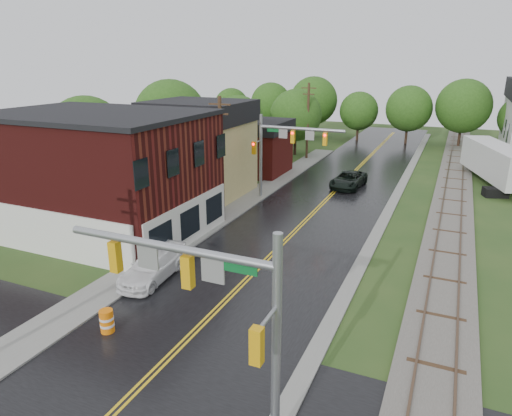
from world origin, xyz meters
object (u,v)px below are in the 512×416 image
Objects in this scene: utility_pole_b at (221,153)px; utility_pole_c at (308,120)px; traffic_signal_near at (210,292)px; tree_left_a at (88,137)px; tree_left_c at (239,123)px; construction_barrel at (107,321)px; traffic_signal_far at (284,143)px; pickup_white at (152,267)px; tree_left_b at (171,118)px; semi_trailer at (496,162)px; brick_building at (100,173)px; tree_left_e at (297,117)px; suv_dark at (348,180)px.

utility_pole_c is at bearing 90.00° from utility_pole_b.
tree_left_a is at bearing 139.53° from traffic_signal_near.
tree_left_a is 1.13× the size of tree_left_c.
utility_pole_c reaches higher than construction_barrel.
pickup_white is at bearing -94.48° from traffic_signal_far.
semi_trailer is (31.24, 7.90, -3.45)m from tree_left_b.
utility_pole_b is (5.68, 7.00, 0.57)m from brick_building.
traffic_signal_far is at bearing 81.53° from pickup_white.
utility_pole_b is at bearing -90.00° from utility_pole_c.
traffic_signal_far is at bearing -18.81° from tree_left_b.
tree_left_c is 0.62× the size of semi_trailer.
semi_trailer is at bearing -0.21° from tree_left_c.
tree_left_c reaches higher than traffic_signal_near.
utility_pole_c is 1.18× the size of tree_left_c.
tree_left_c reaches higher than semi_trailer.
tree_left_e is 7.53× the size of construction_barrel.
tree_left_a is at bearing -120.55° from utility_pole_c.
tree_left_e reaches higher than tree_left_c.
tree_left_c is 7.06× the size of construction_barrel.
tree_left_b reaches higher than tree_left_c.
traffic_signal_near is at bearing -22.55° from construction_barrel.
construction_barrel is at bearing 157.45° from traffic_signal_near.
tree_left_a is at bearing -147.79° from suv_dark.
semi_trailer is (25.87, 24.80, -1.88)m from brick_building.
tree_left_a reaches higher than traffic_signal_near.
traffic_signal_near is 39.17m from semi_trailer.
utility_pole_c is at bearing 30.20° from tree_left_c.
utility_pole_b is at bearing 0.45° from tree_left_a.
utility_pole_c is at bearing 103.74° from traffic_signal_near.
utility_pole_c reaches higher than tree_left_c.
tree_left_a is 26.40m from tree_left_e.
utility_pole_b is at bearing -120.66° from suv_dark.
tree_left_b is 19.34m from suv_dark.
tree_left_c reaches higher than suv_dark.
tree_left_b is 8.95× the size of construction_barrel.
suv_dark is at bearing -55.01° from utility_pole_c.
traffic_signal_far is at bearing -121.16° from suv_dark.
utility_pole_c reaches higher than traffic_signal_near.
pickup_white is at bearing -80.54° from utility_pole_b.
utility_pole_c is 1.84× the size of pickup_white.
tree_left_c is (4.00, 8.00, -1.21)m from tree_left_b.
pickup_white is at bearing 103.87° from construction_barrel.
suv_dark is at bearing 55.70° from utility_pole_b.
traffic_signal_near is 0.85× the size of tree_left_a.
tree_left_a is 1.77× the size of pickup_white.
brick_building reaches higher than tree_left_e.
semi_trailer reaches higher than suv_dark.
tree_left_e is 41.55m from construction_barrel.
utility_pole_b is 19.24m from tree_left_c.
traffic_signal_far is 0.82× the size of utility_pole_b.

